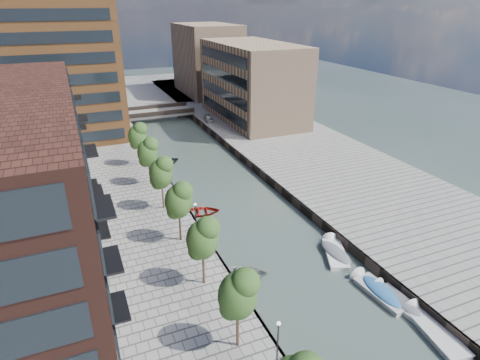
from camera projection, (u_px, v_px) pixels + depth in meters
water at (212, 177)px, 54.41m from camera, size 300.00×300.00×0.00m
quay_right at (313, 157)px, 59.95m from camera, size 20.00×140.00×1.00m
quay_wall_left at (168, 181)px, 52.02m from camera, size 0.25×140.00×1.00m
quay_wall_right at (253, 167)px, 56.40m from camera, size 0.25×140.00×1.00m
far_closure at (135, 91)px, 104.56m from camera, size 80.00×40.00×1.00m
apartment_block at (35, 172)px, 35.57m from camera, size 8.00×38.00×14.00m
tower at (54, 42)px, 62.76m from camera, size 18.00×18.00×30.00m
tan_block_near at (252, 82)px, 75.35m from camera, size 12.00×25.00×14.00m
tan_block_far at (207, 59)px, 96.77m from camera, size 12.00×20.00×16.00m
bridge at (159, 112)px, 80.70m from camera, size 13.00×6.00×1.30m
tree_1 at (237, 293)px, 24.85m from camera, size 2.50×2.50×5.95m
tree_2 at (202, 237)px, 30.73m from camera, size 2.50×2.50×5.95m
tree_3 at (178, 199)px, 36.60m from camera, size 2.50×2.50×5.95m
tree_4 at (161, 172)px, 42.48m from camera, size 2.50×2.50×5.95m
tree_5 at (148, 151)px, 48.35m from camera, size 2.50×2.50×5.95m
tree_6 at (137, 135)px, 54.23m from camera, size 2.50×2.50×5.95m
lamp_0 at (278, 343)px, 23.53m from camera, size 0.24×0.24×4.12m
lamp_1 at (196, 219)px, 36.96m from camera, size 0.24×0.24×4.12m
lamp_2 at (158, 161)px, 50.39m from camera, size 0.24×0.24×4.12m
sloop_2 at (201, 214)px, 45.07m from camera, size 4.87×3.91×0.90m
sloop_3 at (241, 278)px, 34.63m from camera, size 5.65×4.73×1.00m
sloop_4 at (165, 164)px, 58.69m from camera, size 5.66×4.69×1.01m
motorboat_1 at (397, 300)px, 31.79m from camera, size 2.03×4.83×1.57m
motorboat_2 at (430, 328)px, 29.21m from camera, size 2.60×5.53×1.77m
motorboat_3 at (377, 290)px, 32.81m from camera, size 2.21×5.36×1.75m
motorboat_4 at (334, 251)px, 37.90m from camera, size 3.64×5.30×1.68m
car at (209, 118)px, 75.83m from camera, size 1.86×3.81×1.25m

